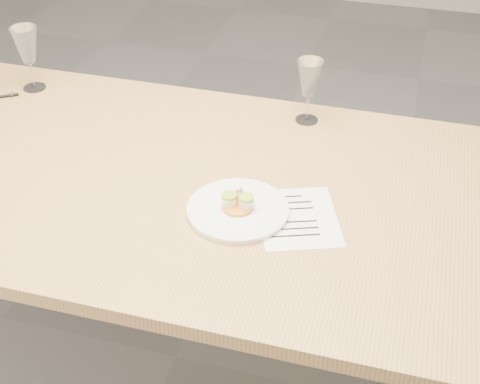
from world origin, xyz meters
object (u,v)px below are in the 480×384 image
(recipe_sheet, at_px, (298,217))
(wine_glass_1, at_px, (309,79))
(dining_table, at_px, (162,194))
(dinner_plate, at_px, (238,209))
(wine_glass_0, at_px, (26,46))

(recipe_sheet, distance_m, wine_glass_1, 0.50)
(dining_table, bearing_deg, dinner_plate, -22.97)
(wine_glass_0, bearing_deg, recipe_sheet, -24.35)
(recipe_sheet, bearing_deg, dining_table, 147.41)
(dinner_plate, relative_size, wine_glass_0, 1.21)
(dining_table, xyz_separation_m, recipe_sheet, (0.40, -0.09, 0.07))
(dinner_plate, bearing_deg, recipe_sheet, 7.77)
(dining_table, height_order, recipe_sheet, recipe_sheet)
(dining_table, bearing_deg, wine_glass_1, 50.41)
(dining_table, relative_size, wine_glass_1, 12.15)
(recipe_sheet, bearing_deg, wine_glass_0, 135.13)
(wine_glass_0, bearing_deg, dinner_plate, -29.15)
(dinner_plate, xyz_separation_m, wine_glass_1, (0.08, 0.50, 0.13))
(recipe_sheet, relative_size, wine_glass_1, 1.50)
(dining_table, xyz_separation_m, wine_glass_0, (-0.59, 0.36, 0.22))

